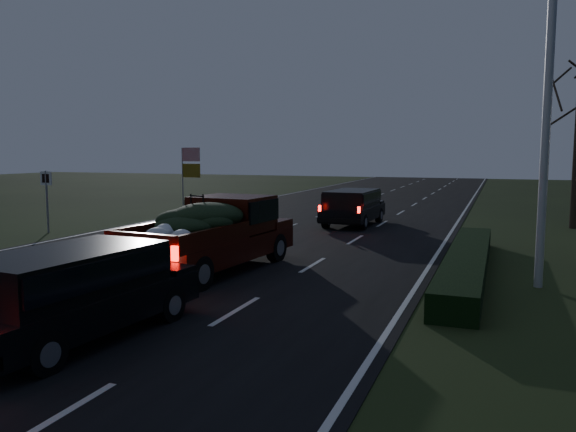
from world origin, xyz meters
The scene contains 8 objects.
ground centered at (0.00, 0.00, 0.00)m, with size 120.00×120.00×0.00m, color black.
road_asphalt centered at (0.00, 0.00, 0.01)m, with size 14.00×120.00×0.02m, color black.
hedge_row centered at (7.80, 3.00, 0.30)m, with size 1.00×10.00×0.60m, color black.
light_pole centered at (9.50, 2.00, 5.48)m, with size 0.50×0.90×9.16m.
route_sign centered at (-8.50, 5.00, 1.66)m, with size 0.55×0.08×2.50m.
pickup_truck centered at (1.26, 0.88, 1.13)m, with size 2.68×5.90×3.01m.
lead_suv centered at (2.47, 11.55, 0.97)m, with size 1.96×4.50×1.28m.
rear_suv centered at (1.75, -5.09, 0.98)m, with size 2.27×4.66×1.30m.
Camera 1 is at (8.56, -12.56, 3.25)m, focal length 35.00 mm.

